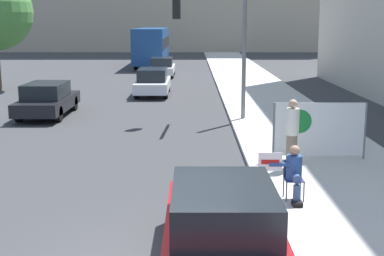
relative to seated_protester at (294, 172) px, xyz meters
name	(u,v)px	position (x,y,z in m)	size (l,w,h in m)	color
sidewalk_curb	(277,112)	(1.51, 11.89, -0.70)	(4.33, 90.00, 0.13)	beige
seated_protester	(294,172)	(0.00, 0.00, 0.00)	(0.99, 0.77, 1.19)	#474C56
jogger_on_sidewalk	(292,133)	(0.44, 2.58, 0.30)	(0.34, 0.34, 1.82)	#756651
protest_banner	(319,129)	(1.35, 3.49, 0.22)	(2.59, 0.06, 1.60)	slate
traffic_light_pole	(217,32)	(-1.20, 10.00, 2.77)	(2.87, 2.63, 5.01)	slate
parked_car_curbside	(223,229)	(-1.69, -3.12, -0.04)	(1.81, 4.37, 1.46)	maroon
car_on_road_nearest	(47,99)	(-8.25, 11.20, -0.06)	(1.79, 4.57, 1.41)	black
car_on_road_midblock	(153,82)	(-4.29, 17.75, -0.05)	(1.73, 4.63, 1.44)	silver
car_on_road_distant	(162,67)	(-4.33, 27.70, -0.07)	(1.71, 4.68, 1.38)	white
city_bus_on_road	(152,44)	(-5.72, 37.02, 1.15)	(2.51, 11.88, 3.34)	navy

